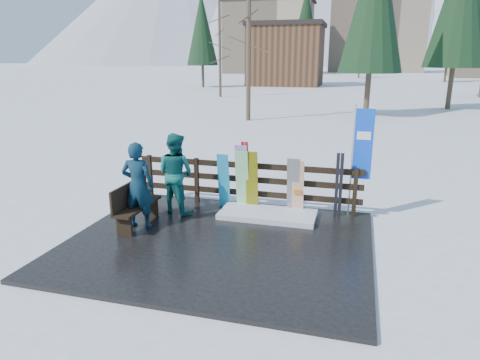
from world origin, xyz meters
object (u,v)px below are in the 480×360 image
(snowboard_0, at_px, (224,181))
(rental_flag, at_px, (360,148))
(snowboard_2, at_px, (252,181))
(person_front, at_px, (138,186))
(bench, at_px, (135,203))
(snowboard_4, at_px, (293,186))
(snowboard_3, at_px, (242,177))
(person_back, at_px, (176,173))
(snowboard_1, at_px, (242,180))
(snowboard_5, at_px, (298,187))

(snowboard_0, distance_m, rental_flag, 3.30)
(snowboard_2, height_order, person_front, person_front)
(snowboard_0, bearing_deg, person_front, -128.69)
(bench, relative_size, snowboard_4, 1.09)
(snowboard_2, height_order, rental_flag, rental_flag)
(snowboard_3, distance_m, person_back, 1.58)
(snowboard_2, bearing_deg, snowboard_0, 180.00)
(snowboard_4, xyz_separation_m, rental_flag, (1.45, 0.27, 0.92))
(snowboard_1, height_order, snowboard_3, snowboard_3)
(person_front, distance_m, person_back, 1.18)
(snowboard_3, xyz_separation_m, person_front, (-1.84, -1.72, 0.14))
(snowboard_3, relative_size, person_back, 0.85)
(snowboard_3, bearing_deg, snowboard_5, 0.00)
(snowboard_2, distance_m, snowboard_3, 0.26)
(snowboard_0, xyz_separation_m, snowboard_1, (0.47, 0.00, 0.06))
(bench, distance_m, rental_flag, 5.18)
(snowboard_1, distance_m, snowboard_2, 0.24)
(snowboard_1, bearing_deg, person_front, -137.02)
(snowboard_1, distance_m, snowboard_5, 1.35)
(snowboard_0, height_order, person_back, person_back)
(snowboard_3, distance_m, snowboard_4, 1.25)
(snowboard_2, height_order, person_back, person_back)
(bench, distance_m, person_back, 1.26)
(person_front, bearing_deg, snowboard_0, -136.82)
(snowboard_3, height_order, person_front, person_front)
(snowboard_3, bearing_deg, person_front, -136.91)
(snowboard_2, bearing_deg, rental_flag, 6.29)
(snowboard_2, bearing_deg, bench, -143.24)
(snowboard_2, bearing_deg, person_front, -140.47)
(snowboard_0, relative_size, snowboard_5, 1.04)
(snowboard_0, height_order, snowboard_4, snowboard_0)
(snowboard_5, bearing_deg, person_back, -167.85)
(snowboard_5, relative_size, person_front, 0.70)
(snowboard_2, xyz_separation_m, rental_flag, (2.45, 0.27, 0.87))
(snowboard_0, bearing_deg, snowboard_1, 0.00)
(bench, bearing_deg, snowboard_2, 36.76)
(snowboard_1, bearing_deg, snowboard_2, -0.00)
(person_front, bearing_deg, snowboard_1, -145.15)
(bench, xyz_separation_m, rental_flag, (4.68, 1.93, 1.09))
(snowboard_1, bearing_deg, snowboard_4, -0.00)
(snowboard_4, height_order, snowboard_5, snowboard_4)
(snowboard_4, height_order, rental_flag, rental_flag)
(snowboard_1, relative_size, person_back, 0.78)
(snowboard_3, bearing_deg, snowboard_4, 0.00)
(person_front, bearing_deg, rental_flag, -164.43)
(snowboard_1, height_order, person_front, person_front)
(snowboard_0, distance_m, snowboard_4, 1.70)
(bench, distance_m, snowboard_0, 2.26)
(rental_flag, relative_size, person_back, 1.36)
(snowboard_2, bearing_deg, snowboard_3, -180.00)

